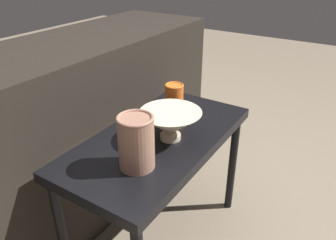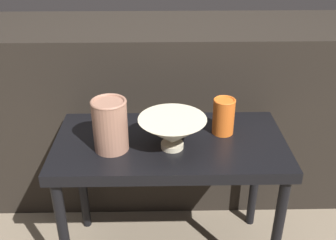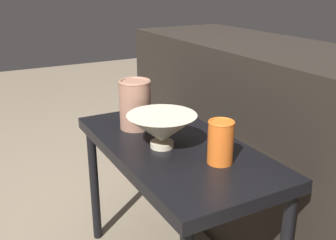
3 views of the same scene
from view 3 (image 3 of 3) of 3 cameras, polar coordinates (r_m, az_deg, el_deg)
The scene contains 5 objects.
table at distance 1.33m, azimuth 0.87°, elevation -5.98°, with size 0.80×0.41×0.54m.
couch_backdrop at distance 1.64m, azimuth 16.22°, elevation -4.32°, with size 1.68×0.50×0.82m.
bowl at distance 1.25m, azimuth -0.89°, elevation -1.28°, with size 0.22×0.22×0.11m.
vase_textured_left at distance 1.42m, azimuth -4.78°, elevation 2.39°, with size 0.12×0.12×0.18m.
vase_colorful_right at distance 1.16m, azimuth 7.65°, elevation -3.11°, with size 0.08×0.08×0.13m.
Camera 3 is at (1.04, -0.59, 1.06)m, focal length 42.00 mm.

